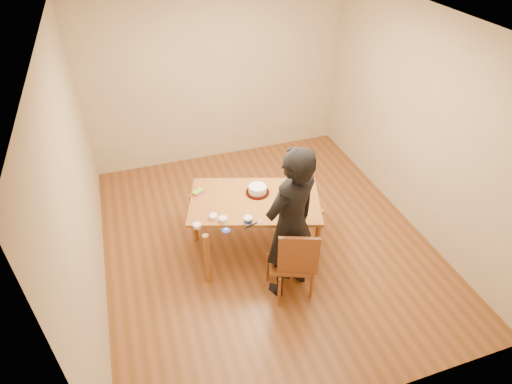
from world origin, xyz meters
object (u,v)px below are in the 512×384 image
object	(u,v)px
cake	(258,189)
dining_chair	(290,260)
dining_table	(255,201)
person	(291,225)
cake_plate	(258,192)

from	to	relation	value
cake	dining_chair	bearing A→B (deg)	-85.15
dining_table	dining_chair	distance (m)	0.84
dining_table	person	bearing A→B (deg)	-60.44
cake_plate	person	xyz separation A→B (m)	(0.08, -0.85, 0.16)
dining_table	dining_chair	bearing A→B (deg)	-61.09
dining_table	cake	distance (m)	0.16
cake_plate	person	distance (m)	0.87
dining_chair	cake	distance (m)	0.96
cake_plate	dining_table	bearing A→B (deg)	-122.62
dining_chair	cake_plate	size ratio (longest dim) A/B	1.58
dining_chair	cake	world-z (taller)	cake
dining_chair	cake_plate	world-z (taller)	cake_plate
cake_plate	person	bearing A→B (deg)	-84.90
person	dining_chair	bearing A→B (deg)	67.00
cake_plate	cake	size ratio (longest dim) A/B	1.29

